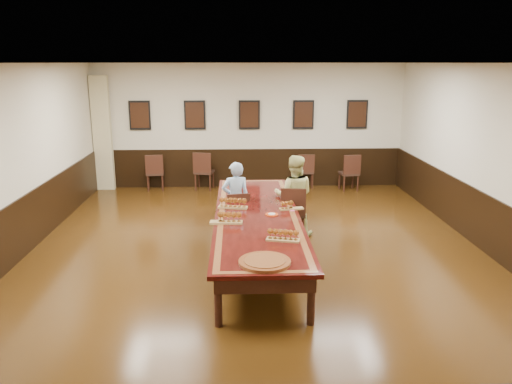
{
  "coord_description": "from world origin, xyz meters",
  "views": [
    {
      "loc": [
        -0.33,
        -7.97,
        3.21
      ],
      "look_at": [
        0.0,
        0.5,
        1.0
      ],
      "focal_mm": 35.0,
      "sensor_mm": 36.0,
      "label": 1
    }
  ],
  "objects_px": {
    "chair_man": "(237,215)",
    "spare_chair_b": "(204,171)",
    "spare_chair_c": "(306,170)",
    "spare_chair_d": "(349,172)",
    "carved_platter": "(265,262)",
    "person_woman": "(294,196)",
    "spare_chair_a": "(155,172)",
    "person_man": "(236,199)",
    "chair_woman": "(293,211)",
    "conference_table": "(257,222)"
  },
  "relations": [
    {
      "from": "chair_woman",
      "to": "person_man",
      "type": "xyz_separation_m",
      "value": [
        -1.08,
        0.06,
        0.23
      ]
    },
    {
      "from": "person_woman",
      "to": "spare_chair_a",
      "type": "bearing_deg",
      "value": -40.53
    },
    {
      "from": "chair_man",
      "to": "person_woman",
      "type": "bearing_deg",
      "value": 176.98
    },
    {
      "from": "spare_chair_a",
      "to": "spare_chair_b",
      "type": "relative_size",
      "value": 0.95
    },
    {
      "from": "spare_chair_d",
      "to": "person_man",
      "type": "xyz_separation_m",
      "value": [
        -2.91,
        -3.41,
        0.24
      ]
    },
    {
      "from": "chair_man",
      "to": "conference_table",
      "type": "xyz_separation_m",
      "value": [
        0.34,
        -0.94,
        0.16
      ]
    },
    {
      "from": "chair_man",
      "to": "spare_chair_c",
      "type": "relative_size",
      "value": 0.99
    },
    {
      "from": "chair_woman",
      "to": "spare_chair_b",
      "type": "xyz_separation_m",
      "value": [
        -1.91,
        3.71,
        0.0
      ]
    },
    {
      "from": "spare_chair_b",
      "to": "spare_chair_c",
      "type": "bearing_deg",
      "value": -167.57
    },
    {
      "from": "person_man",
      "to": "conference_table",
      "type": "relative_size",
      "value": 0.29
    },
    {
      "from": "spare_chair_b",
      "to": "conference_table",
      "type": "distance_m",
      "value": 4.83
    },
    {
      "from": "spare_chair_c",
      "to": "person_woman",
      "type": "height_order",
      "value": "person_woman"
    },
    {
      "from": "spare_chair_c",
      "to": "spare_chair_b",
      "type": "bearing_deg",
      "value": 6.25
    },
    {
      "from": "person_man",
      "to": "carved_platter",
      "type": "relative_size",
      "value": 1.97
    },
    {
      "from": "chair_woman",
      "to": "spare_chair_a",
      "type": "bearing_deg",
      "value": -41.47
    },
    {
      "from": "chair_woman",
      "to": "person_woman",
      "type": "relative_size",
      "value": 0.64
    },
    {
      "from": "chair_man",
      "to": "person_man",
      "type": "height_order",
      "value": "person_man"
    },
    {
      "from": "spare_chair_c",
      "to": "spare_chair_d",
      "type": "distance_m",
      "value": 1.13
    },
    {
      "from": "conference_table",
      "to": "person_woman",
      "type": "bearing_deg",
      "value": 55.69
    },
    {
      "from": "chair_woman",
      "to": "person_man",
      "type": "bearing_deg",
      "value": 4.9
    },
    {
      "from": "person_man",
      "to": "conference_table",
      "type": "distance_m",
      "value": 1.1
    },
    {
      "from": "person_woman",
      "to": "person_man",
      "type": "bearing_deg",
      "value": 10.35
    },
    {
      "from": "chair_man",
      "to": "spare_chair_c",
      "type": "height_order",
      "value": "spare_chair_c"
    },
    {
      "from": "spare_chair_a",
      "to": "spare_chair_c",
      "type": "height_order",
      "value": "spare_chair_a"
    },
    {
      "from": "spare_chair_c",
      "to": "spare_chair_a",
      "type": "bearing_deg",
      "value": 5.34
    },
    {
      "from": "spare_chair_c",
      "to": "person_man",
      "type": "distance_m",
      "value": 4.2
    },
    {
      "from": "conference_table",
      "to": "chair_man",
      "type": "bearing_deg",
      "value": 109.94
    },
    {
      "from": "spare_chair_d",
      "to": "spare_chair_c",
      "type": "bearing_deg",
      "value": -25.83
    },
    {
      "from": "chair_man",
      "to": "spare_chair_b",
      "type": "xyz_separation_m",
      "value": [
        -0.84,
        3.74,
        0.05
      ]
    },
    {
      "from": "spare_chair_b",
      "to": "person_man",
      "type": "bearing_deg",
      "value": 112.53
    },
    {
      "from": "chair_woman",
      "to": "spare_chair_d",
      "type": "xyz_separation_m",
      "value": [
        1.82,
        3.47,
        -0.02
      ]
    },
    {
      "from": "chair_woman",
      "to": "spare_chair_a",
      "type": "relative_size",
      "value": 1.04
    },
    {
      "from": "chair_woman",
      "to": "spare_chair_a",
      "type": "distance_m",
      "value": 4.88
    },
    {
      "from": "chair_woman",
      "to": "conference_table",
      "type": "height_order",
      "value": "chair_woman"
    },
    {
      "from": "spare_chair_a",
      "to": "person_man",
      "type": "bearing_deg",
      "value": 113.14
    },
    {
      "from": "spare_chair_a",
      "to": "conference_table",
      "type": "height_order",
      "value": "spare_chair_a"
    },
    {
      "from": "spare_chair_b",
      "to": "conference_table",
      "type": "height_order",
      "value": "spare_chair_b"
    },
    {
      "from": "person_woman",
      "to": "carved_platter",
      "type": "distance_m",
      "value": 3.3
    },
    {
      "from": "spare_chair_c",
      "to": "spare_chair_d",
      "type": "height_order",
      "value": "spare_chair_d"
    },
    {
      "from": "person_man",
      "to": "spare_chair_a",
      "type": "bearing_deg",
      "value": -70.6
    },
    {
      "from": "person_man",
      "to": "spare_chair_c",
      "type": "bearing_deg",
      "value": -126.3
    },
    {
      "from": "chair_woman",
      "to": "person_man",
      "type": "relative_size",
      "value": 0.69
    },
    {
      "from": "chair_man",
      "to": "person_woman",
      "type": "height_order",
      "value": "person_woman"
    },
    {
      "from": "spare_chair_c",
      "to": "conference_table",
      "type": "relative_size",
      "value": 0.18
    },
    {
      "from": "spare_chair_d",
      "to": "person_woman",
      "type": "distance_m",
      "value": 3.83
    },
    {
      "from": "spare_chair_d",
      "to": "carved_platter",
      "type": "distance_m",
      "value": 7.06
    },
    {
      "from": "spare_chair_b",
      "to": "person_man",
      "type": "relative_size",
      "value": 0.69
    },
    {
      "from": "conference_table",
      "to": "carved_platter",
      "type": "height_order",
      "value": "carved_platter"
    },
    {
      "from": "chair_woman",
      "to": "spare_chair_a",
      "type": "height_order",
      "value": "chair_woman"
    },
    {
      "from": "chair_man",
      "to": "carved_platter",
      "type": "bearing_deg",
      "value": 86.13
    }
  ]
}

